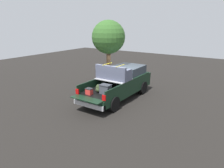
{
  "coord_description": "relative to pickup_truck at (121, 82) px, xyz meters",
  "views": [
    {
      "loc": [
        -10.29,
        -6.5,
        4.57
      ],
      "look_at": [
        -0.6,
        0.0,
        1.1
      ],
      "focal_mm": 33.24,
      "sensor_mm": 36.0,
      "label": 1
    }
  ],
  "objects": [
    {
      "name": "trash_can",
      "position": [
        3.07,
        1.03,
        -0.48
      ],
      "size": [
        0.6,
        0.6,
        0.98
      ],
      "color": "#2D2D33",
      "rests_on": "ground_plane"
    },
    {
      "name": "pickup_truck",
      "position": [
        0.0,
        0.0,
        0.0
      ],
      "size": [
        6.05,
        2.06,
        2.23
      ],
      "color": "black",
      "rests_on": "ground_plane"
    },
    {
      "name": "tree_background",
      "position": [
        0.49,
        1.26,
        2.65
      ],
      "size": [
        2.15,
        2.15,
        4.75
      ],
      "color": "brown",
      "rests_on": "ground_plane"
    },
    {
      "name": "ground_plane",
      "position": [
        -0.37,
        0.0,
        -0.97
      ],
      "size": [
        40.0,
        40.0,
        0.0
      ],
      "primitive_type": "plane",
      "color": "black"
    }
  ]
}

